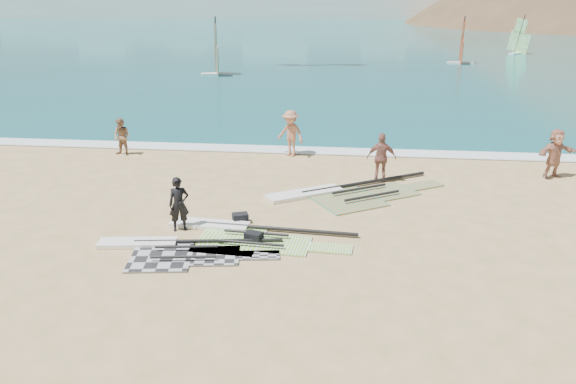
# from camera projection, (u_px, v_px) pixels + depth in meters

# --- Properties ---
(ground) EXTENTS (300.00, 300.00, 0.00)m
(ground) POSITION_uv_depth(u_px,v_px,m) (279.00, 288.00, 13.34)
(ground) COLOR tan
(ground) RESTS_ON ground
(sea) EXTENTS (300.00, 240.00, 0.06)m
(sea) POSITION_uv_depth(u_px,v_px,m) (347.00, 22.00, 137.00)
(sea) COLOR #0D555E
(sea) RESTS_ON ground
(surf_line) EXTENTS (300.00, 1.20, 0.04)m
(surf_line) POSITION_uv_depth(u_px,v_px,m) (314.00, 151.00, 24.86)
(surf_line) COLOR white
(surf_line) RESTS_ON ground
(far_town) EXTENTS (160.00, 8.00, 12.00)m
(far_town) POSITION_uv_depth(u_px,v_px,m) (291.00, 2.00, 154.01)
(far_town) COLOR white
(far_town) RESTS_ON ground
(rig_grey) EXTENTS (5.16, 2.30, 0.20)m
(rig_grey) POSITION_uv_depth(u_px,v_px,m) (171.00, 250.00, 15.21)
(rig_grey) COLOR #262528
(rig_grey) RESTS_ON ground
(rig_green) EXTENTS (5.66, 2.43, 0.20)m
(rig_green) POSITION_uv_depth(u_px,v_px,m) (241.00, 234.00, 16.19)
(rig_green) COLOR #74C91D
(rig_green) RESTS_ON ground
(rig_orange) EXTENTS (6.33, 4.64, 0.21)m
(rig_orange) POSITION_uv_depth(u_px,v_px,m) (345.00, 193.00, 19.52)
(rig_orange) COLOR orange
(rig_orange) RESTS_ON ground
(gear_bag_near) EXTENTS (0.56, 0.48, 0.30)m
(gear_bag_near) POSITION_uv_depth(u_px,v_px,m) (240.00, 218.00, 17.07)
(gear_bag_near) COLOR black
(gear_bag_near) RESTS_ON ground
(gear_bag_far) EXTENTS (0.55, 0.47, 0.28)m
(gear_bag_far) POSITION_uv_depth(u_px,v_px,m) (254.00, 237.00, 15.77)
(gear_bag_far) COLOR black
(gear_bag_far) RESTS_ON ground
(person_wetsuit) EXTENTS (0.69, 0.58, 1.62)m
(person_wetsuit) POSITION_uv_depth(u_px,v_px,m) (179.00, 204.00, 16.33)
(person_wetsuit) COLOR black
(person_wetsuit) RESTS_ON ground
(beachgoer_left) EXTENTS (0.89, 0.76, 1.59)m
(beachgoer_left) POSITION_uv_depth(u_px,v_px,m) (122.00, 137.00, 24.06)
(beachgoer_left) COLOR #946B4C
(beachgoer_left) RESTS_ON ground
(beachgoer_mid) EXTENTS (1.47, 1.27, 1.98)m
(beachgoer_mid) POSITION_uv_depth(u_px,v_px,m) (291.00, 133.00, 23.88)
(beachgoer_mid) COLOR #B37155
(beachgoer_mid) RESTS_ON ground
(beachgoer_back) EXTENTS (1.08, 0.46, 1.83)m
(beachgoer_back) POSITION_uv_depth(u_px,v_px,m) (381.00, 158.00, 20.58)
(beachgoer_back) COLOR #945A4F
(beachgoer_back) RESTS_ON ground
(beachgoer_right) EXTENTS (1.82, 1.22, 1.88)m
(beachgoer_right) POSITION_uv_depth(u_px,v_px,m) (555.00, 153.00, 21.05)
(beachgoer_right) COLOR tan
(beachgoer_right) RESTS_ON ground
(windsurfer_left) EXTENTS (2.79, 3.12, 4.89)m
(windsurfer_left) POSITION_uv_depth(u_px,v_px,m) (216.00, 59.00, 47.71)
(windsurfer_left) COLOR white
(windsurfer_left) RESTS_ON ground
(windsurfer_centre) EXTENTS (2.58, 3.10, 4.63)m
(windsurfer_centre) POSITION_uv_depth(u_px,v_px,m) (461.00, 50.00, 55.57)
(windsurfer_centre) COLOR white
(windsurfer_centre) RESTS_ON ground
(windsurfer_right) EXTENTS (2.30, 2.30, 4.43)m
(windsurfer_right) POSITION_uv_depth(u_px,v_px,m) (519.00, 43.00, 64.52)
(windsurfer_right) COLOR white
(windsurfer_right) RESTS_ON ground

